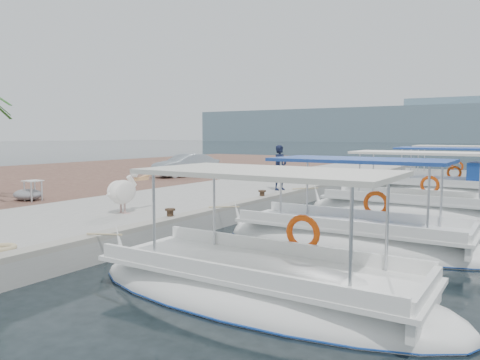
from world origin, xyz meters
name	(u,v)px	position (x,y,z in m)	size (l,w,h in m)	color
ground	(249,220)	(0.00, 0.00, 0.00)	(400.00, 400.00, 0.00)	black
concrete_quay	(250,192)	(-3.00, 5.00, 0.25)	(6.00, 40.00, 0.50)	#979792
quay_curb	(306,188)	(-0.22, 5.00, 0.56)	(0.44, 40.00, 0.12)	gray
cobblestone_strip	(166,185)	(-8.00, 5.00, 0.25)	(4.00, 40.00, 0.50)	brown
land_backing	(45,176)	(-18.00, 5.00, 0.24)	(16.00, 60.00, 0.48)	brown
fishing_caique_a	(259,293)	(4.05, -6.30, 0.12)	(6.92, 2.38, 2.83)	white
fishing_caique_b	(351,242)	(4.11, -1.80, 0.12)	(7.05, 2.19, 2.83)	white
fishing_caique_c	(414,212)	(4.41, 3.89, 0.12)	(7.64, 2.21, 2.83)	white
fishing_caique_d	(445,192)	(4.42, 10.30, 0.19)	(7.45, 2.57, 2.83)	white
fishing_caique_e	(448,183)	(3.82, 15.10, 0.12)	(6.47, 2.34, 2.83)	white
mooring_bollards	(262,194)	(-0.35, 1.50, 0.69)	(0.28, 20.28, 0.33)	black
pelican	(124,191)	(-2.33, -3.29, 1.16)	(0.69, 1.65, 1.27)	tan
fisherman	(280,168)	(-1.12, 4.38, 1.44)	(0.69, 0.45, 1.89)	black
parked_car	(186,165)	(-8.63, 7.39, 1.13)	(1.33, 3.83, 1.26)	#A3B1BB
tarp_bundle	(28,195)	(-7.23, -3.18, 0.70)	(1.10, 0.90, 0.40)	slate
folding_table	(33,186)	(-6.87, -3.21, 1.02)	(0.55, 0.55, 0.73)	silver
rope_coil	(3,248)	(-1.04, -7.79, 0.55)	(0.54, 0.54, 0.10)	#C6B284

